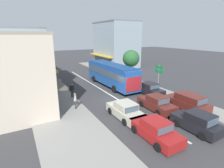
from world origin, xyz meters
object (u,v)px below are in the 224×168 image
(pedestrian_with_handbag_near, at_px, (60,85))
(pedestrian_far_walker, at_px, (75,100))
(hatchback_behind_bus_mid, at_px, (197,122))
(sedan_adjacent_lane_lead, at_px, (155,130))
(sedan_adjacent_lane_trail, at_px, (125,111))
(street_tree_right, at_px, (131,59))
(parked_sedan_kerb_second, at_px, (149,89))
(sedan_behind_bus_near, at_px, (157,103))
(pedestrian_browsing_midblock, at_px, (72,90))
(directional_road_sign, at_px, (159,72))
(city_bus, at_px, (111,73))
(traffic_light_downstreet, at_px, (50,58))
(parked_wagon_kerb_front, at_px, (188,102))

(pedestrian_with_handbag_near, bearing_deg, pedestrian_far_walker, -90.46)
(hatchback_behind_bus_mid, xyz_separation_m, sedan_adjacent_lane_lead, (-3.59, 0.77, -0.05))
(sedan_adjacent_lane_trail, bearing_deg, street_tree_right, 52.86)
(parked_sedan_kerb_second, bearing_deg, sedan_adjacent_lane_lead, -128.28)
(sedan_behind_bus_near, relative_size, street_tree_right, 0.84)
(hatchback_behind_bus_mid, height_order, pedestrian_far_walker, pedestrian_far_walker)
(sedan_adjacent_lane_trail, xyz_separation_m, hatchback_behind_bus_mid, (3.62, -4.61, 0.05))
(pedestrian_with_handbag_near, distance_m, pedestrian_far_walker, 6.28)
(hatchback_behind_bus_mid, bearing_deg, pedestrian_with_handbag_near, 115.37)
(pedestrian_with_handbag_near, height_order, pedestrian_browsing_midblock, same)
(hatchback_behind_bus_mid, bearing_deg, sedan_adjacent_lane_trail, 128.09)
(hatchback_behind_bus_mid, distance_m, pedestrian_far_walker, 10.99)
(directional_road_sign, bearing_deg, sedan_adjacent_lane_trail, -152.47)
(city_bus, height_order, hatchback_behind_bus_mid, city_bus)
(pedestrian_browsing_midblock, bearing_deg, hatchback_behind_bus_mid, -62.08)
(directional_road_sign, xyz_separation_m, pedestrian_with_handbag_near, (-11.12, 6.06, -1.64))
(sedan_behind_bus_near, distance_m, pedestrian_with_handbag_near, 12.38)
(traffic_light_downstreet, height_order, pedestrian_browsing_midblock, traffic_light_downstreet)
(street_tree_right, bearing_deg, parked_wagon_kerb_front, -95.19)
(sedan_adjacent_lane_trail, xyz_separation_m, street_tree_right, (7.63, 10.07, 3.06))
(sedan_adjacent_lane_trail, distance_m, traffic_light_downstreet, 23.92)
(traffic_light_downstreet, bearing_deg, sedan_adjacent_lane_trail, -85.15)
(sedan_adjacent_lane_trail, distance_m, sedan_adjacent_lane_lead, 3.84)
(parked_sedan_kerb_second, bearing_deg, sedan_adjacent_lane_trail, -147.24)
(street_tree_right, relative_size, pedestrian_with_handbag_near, 3.10)
(street_tree_right, bearing_deg, hatchback_behind_bus_mid, -105.28)
(parked_sedan_kerb_second, bearing_deg, pedestrian_browsing_midblock, 159.79)
(parked_wagon_kerb_front, height_order, pedestrian_far_walker, pedestrian_far_walker)
(hatchback_behind_bus_mid, distance_m, parked_wagon_kerb_front, 4.36)
(sedan_adjacent_lane_trail, height_order, parked_wagon_kerb_front, parked_wagon_kerb_front)
(sedan_adjacent_lane_trail, height_order, hatchback_behind_bus_mid, hatchback_behind_bus_mid)
(sedan_behind_bus_near, xyz_separation_m, street_tree_right, (3.92, 10.12, 3.06))
(pedestrian_browsing_midblock, bearing_deg, directional_road_sign, -17.21)
(parked_wagon_kerb_front, bearing_deg, pedestrian_with_handbag_near, 130.79)
(city_bus, bearing_deg, pedestrian_with_handbag_near, 176.12)
(parked_wagon_kerb_front, xyz_separation_m, street_tree_right, (1.05, 11.50, 2.98))
(city_bus, xyz_separation_m, sedan_adjacent_lane_trail, (-3.88, -9.61, -1.22))
(directional_road_sign, bearing_deg, pedestrian_far_walker, -178.87)
(traffic_light_downstreet, distance_m, pedestrian_browsing_midblock, 16.57)
(city_bus, relative_size, directional_road_sign, 3.03)
(hatchback_behind_bus_mid, distance_m, parked_sedan_kerb_second, 9.00)
(city_bus, bearing_deg, traffic_light_downstreet, 112.66)
(pedestrian_with_handbag_near, bearing_deg, pedestrian_browsing_midblock, -76.52)
(hatchback_behind_bus_mid, relative_size, pedestrian_browsing_midblock, 2.30)
(sedan_adjacent_lane_trail, relative_size, parked_wagon_kerb_front, 0.93)
(city_bus, relative_size, parked_wagon_kerb_front, 2.41)
(traffic_light_downstreet, xyz_separation_m, pedestrian_far_walker, (-1.40, -19.91, -1.79))
(sedan_adjacent_lane_trail, relative_size, parked_sedan_kerb_second, 1.00)
(hatchback_behind_bus_mid, height_order, parked_wagon_kerb_front, parked_wagon_kerb_front)
(hatchback_behind_bus_mid, relative_size, street_tree_right, 0.74)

